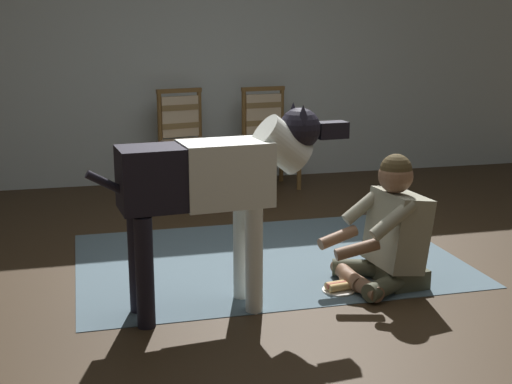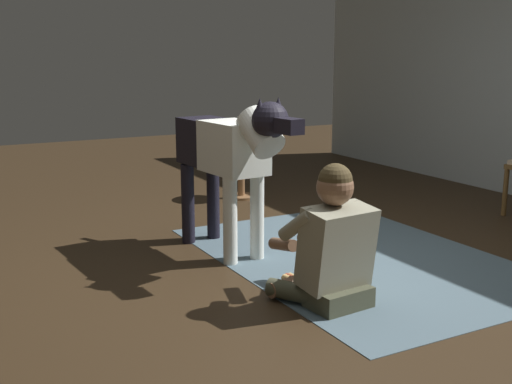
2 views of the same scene
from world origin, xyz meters
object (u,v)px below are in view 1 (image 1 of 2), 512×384
(dining_chair_left_of_pair, at_px, (185,135))
(hot_dog_on_plate, at_px, (339,287))
(large_dog, at_px, (216,181))
(person_sitting_on_floor, at_px, (389,233))
(dining_chair_right_of_pair, at_px, (268,132))

(dining_chair_left_of_pair, distance_m, hot_dog_on_plate, 2.98)
(hot_dog_on_plate, bearing_deg, dining_chair_left_of_pair, 99.41)
(dining_chair_left_of_pair, distance_m, large_dog, 2.99)
(person_sitting_on_floor, relative_size, large_dog, 0.56)
(dining_chair_right_of_pair, bearing_deg, person_sitting_on_floor, -90.41)
(dining_chair_left_of_pair, relative_size, hot_dog_on_plate, 4.88)
(person_sitting_on_floor, height_order, hot_dog_on_plate, person_sitting_on_floor)
(dining_chair_left_of_pair, xyz_separation_m, person_sitting_on_floor, (0.81, -2.87, -0.21))
(dining_chair_left_of_pair, distance_m, dining_chair_right_of_pair, 0.83)
(person_sitting_on_floor, height_order, large_dog, large_dog)
(dining_chair_right_of_pair, relative_size, person_sitting_on_floor, 1.19)
(dining_chair_left_of_pair, height_order, person_sitting_on_floor, dining_chair_left_of_pair)
(hot_dog_on_plate, bearing_deg, dining_chair_right_of_pair, 83.08)
(hot_dog_on_plate, bearing_deg, person_sitting_on_floor, 5.28)
(person_sitting_on_floor, bearing_deg, large_dog, -174.72)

